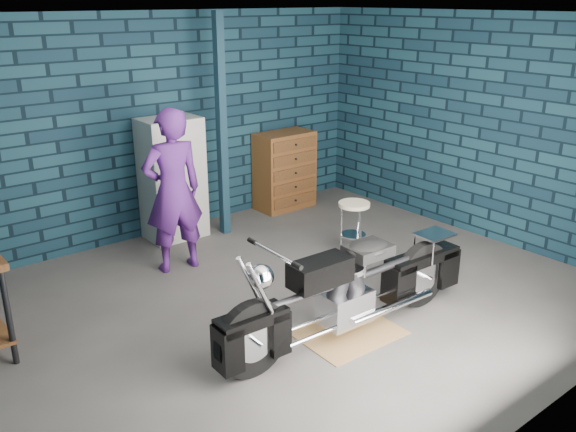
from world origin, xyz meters
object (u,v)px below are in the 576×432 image
Objects in this scene: person at (173,191)px; locker at (173,179)px; motorcycle at (351,282)px; shop_stool at (353,229)px; tool_chest at (285,171)px.

locker is (0.46, 0.85, -0.14)m from person.
person is at bearing 104.63° from motorcycle.
motorcycle is 1.29× the size of person.
person reaches higher than shop_stool.
shop_stool is (1.26, 1.23, -0.18)m from motorcycle.
person reaches higher than motorcycle.
tool_chest is at bearing 62.74° from motorcycle.
locker is 2.30× the size of shop_stool.
motorcycle is at bearing 109.41° from person.
tool_chest is (1.76, 0.00, -0.21)m from locker.
tool_chest is (1.73, 3.07, 0.03)m from motorcycle.
person is at bearing -118.25° from locker.
motorcycle is 1.54× the size of locker.
motorcycle reaches higher than shop_stool.
locker is 1.78m from tool_chest.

